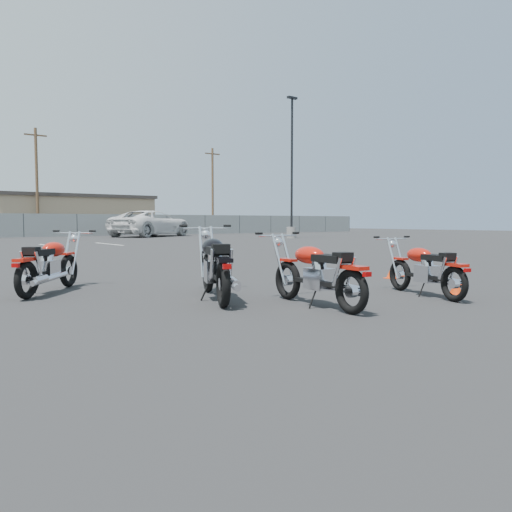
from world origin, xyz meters
TOP-DOWN VIEW (x-y plane):
  - ground at (0.00, 0.00)m, footprint 120.00×120.00m
  - motorcycle_front_red at (-2.40, 2.98)m, footprint 1.72×1.87m
  - motorcycle_second_black at (-0.52, 0.68)m, footprint 1.40×2.30m
  - motorcycle_third_red at (0.29, -0.74)m, footprint 0.82×2.13m
  - motorcycle_rear_red at (2.41, -1.07)m, footprint 0.96×1.93m
  - training_cone_near at (4.01, 0.82)m, footprint 0.29×0.29m
  - training_cone_far at (2.98, -1.26)m, footprint 0.22×0.22m
  - light_pole_east at (18.87, 21.18)m, footprint 0.80×0.70m
  - tan_building_east at (10.00, 44.00)m, footprint 14.40×9.40m
  - utility_pole_c at (6.00, 39.00)m, footprint 1.80×0.24m
  - utility_pole_d at (24.00, 40.00)m, footprint 1.80×0.24m
  - white_van at (12.53, 30.82)m, footprint 6.94×9.16m

SIDE VIEW (x-z plane):
  - ground at x=0.00m, z-range 0.00..0.00m
  - training_cone_far at x=2.98m, z-range 0.00..0.26m
  - training_cone_near at x=4.01m, z-range 0.00..0.34m
  - motorcycle_rear_red at x=2.41m, z-range -0.04..0.91m
  - motorcycle_third_red at x=0.29m, z-range -0.05..1.00m
  - motorcycle_front_red at x=-2.40m, z-range -0.05..1.00m
  - motorcycle_second_black at x=-0.52m, z-range -0.05..1.10m
  - white_van at x=12.53m, z-range 0.00..3.25m
  - tan_building_east at x=10.00m, z-range 0.01..3.71m
  - light_pole_east at x=18.87m, z-range -2.41..7.55m
  - utility_pole_c at x=6.00m, z-range 0.19..9.19m
  - utility_pole_d at x=24.00m, z-range 0.19..9.19m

